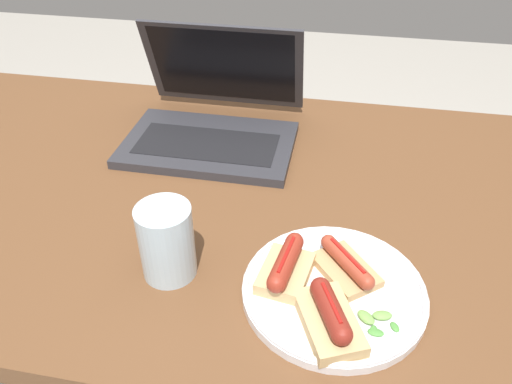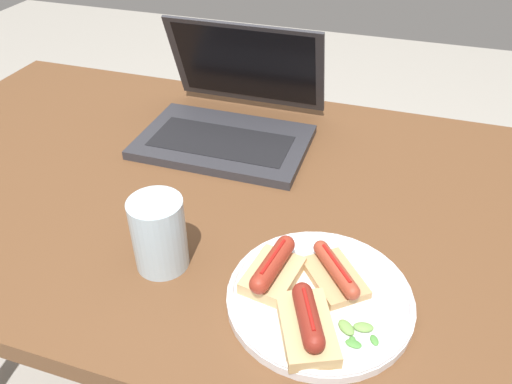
# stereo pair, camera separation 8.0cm
# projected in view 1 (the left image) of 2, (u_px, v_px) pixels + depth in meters

# --- Properties ---
(desk) EXTENTS (1.40, 0.81, 0.72)m
(desk) POSITION_uv_depth(u_px,v_px,m) (210.00, 217.00, 0.94)
(desk) COLOR brown
(desk) RESTS_ON ground_plane
(laptop) EXTENTS (0.34, 0.30, 0.22)m
(laptop) POSITION_uv_depth(u_px,v_px,m) (213.00, 121.00, 1.03)
(laptop) COLOR #2D2D33
(laptop) RESTS_ON desk
(plate) EXTENTS (0.26, 0.26, 0.02)m
(plate) POSITION_uv_depth(u_px,v_px,m) (334.00, 290.00, 0.70)
(plate) COLOR silver
(plate) RESTS_ON desk
(sausage_toast_left) EXTENTS (0.10, 0.13, 0.05)m
(sausage_toast_left) POSITION_uv_depth(u_px,v_px,m) (330.00, 317.00, 0.63)
(sausage_toast_left) COLOR tan
(sausage_toast_left) RESTS_ON plate
(sausage_toast_middle) EXTENTS (0.08, 0.11, 0.05)m
(sausage_toast_middle) POSITION_uv_depth(u_px,v_px,m) (286.00, 268.00, 0.70)
(sausage_toast_middle) COLOR tan
(sausage_toast_middle) RESTS_ON plate
(sausage_toast_right) EXTENTS (0.11, 0.11, 0.04)m
(sausage_toast_right) POSITION_uv_depth(u_px,v_px,m) (346.00, 266.00, 0.71)
(sausage_toast_right) COLOR tan
(sausage_toast_right) RESTS_ON plate
(salad_pile) EXTENTS (0.06, 0.05, 0.01)m
(salad_pile) POSITION_uv_depth(u_px,v_px,m) (376.00, 320.00, 0.65)
(salad_pile) COLOR #4C8E3D
(salad_pile) RESTS_ON plate
(drinking_glass) EXTENTS (0.08, 0.08, 0.12)m
(drinking_glass) POSITION_uv_depth(u_px,v_px,m) (170.00, 242.00, 0.71)
(drinking_glass) COLOR silver
(drinking_glass) RESTS_ON desk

